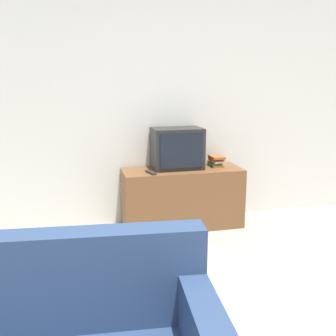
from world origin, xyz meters
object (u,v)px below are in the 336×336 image
(television, at_px, (177,148))
(tv_stand, at_px, (182,198))
(remote_on_stand, at_px, (151,173))
(book_stack, at_px, (216,161))

(television, bearing_deg, tv_stand, -54.33)
(tv_stand, bearing_deg, remote_on_stand, -162.02)
(book_stack, bearing_deg, remote_on_stand, -167.20)
(tv_stand, distance_m, remote_on_stand, 0.52)
(television, xyz_separation_m, book_stack, (0.45, -0.01, -0.16))
(book_stack, relative_size, remote_on_stand, 1.20)
(tv_stand, relative_size, television, 2.41)
(tv_stand, relative_size, book_stack, 6.11)
(television, height_order, remote_on_stand, television)
(remote_on_stand, bearing_deg, tv_stand, 17.98)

